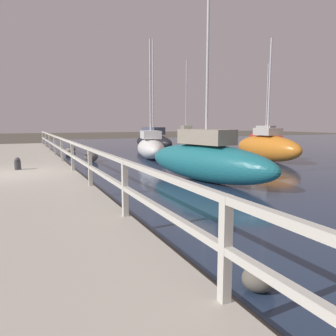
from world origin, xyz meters
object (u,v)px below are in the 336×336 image
Objects in this scene: sailboat_red at (266,136)px; mooring_bollard at (18,164)px; sailboat_green at (186,136)px; sailboat_black at (153,141)px; sailboat_teal at (206,160)px; sailboat_white at (151,147)px; sailboat_orange at (267,147)px.

mooring_bollard is at bearing -164.81° from sailboat_red.
sailboat_green reaches higher than mooring_bollard.
sailboat_black reaches higher than mooring_bollard.
sailboat_red is at bearing 31.12° from sailboat_teal.
sailboat_black is 1.04× the size of sailboat_green.
sailboat_white reaches higher than mooring_bollard.
sailboat_green is 1.00× the size of sailboat_red.
sailboat_orange is 6.46m from sailboat_white.
sailboat_red is (15.45, 8.16, 0.07)m from sailboat_white.
sailboat_green is at bearing 81.42° from sailboat_orange.
sailboat_white is 0.86× the size of sailboat_red.
sailboat_teal reaches higher than sailboat_orange.
sailboat_white is (0.94, 7.71, -0.08)m from sailboat_teal.
sailboat_teal reaches higher than sailboat_red.
sailboat_teal reaches higher than sailboat_green.
sailboat_orange is at bearing -144.41° from sailboat_red.
sailboat_black is 13.50m from sailboat_red.
sailboat_black reaches higher than sailboat_orange.
sailboat_red is (8.16, -1.45, -0.06)m from sailboat_green.
sailboat_white is at bearing 70.09° from sailboat_teal.
sailboat_green reaches higher than sailboat_white.
mooring_bollard is 8.18m from sailboat_white.
sailboat_orange is (3.07, -8.90, 0.03)m from sailboat_black.
sailboat_teal is 1.03× the size of sailboat_green.
sailboat_white is 17.47m from sailboat_red.
sailboat_green is at bearing 44.22° from mooring_bollard.
sailboat_teal is (-6.27, -4.06, -0.00)m from sailboat_orange.
sailboat_black is 6.65m from sailboat_green.
sailboat_red reaches higher than sailboat_orange.
sailboat_red reaches higher than sailboat_green.
sailboat_white is at bearing 145.41° from sailboat_orange.
sailboat_black is 1.04× the size of sailboat_red.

